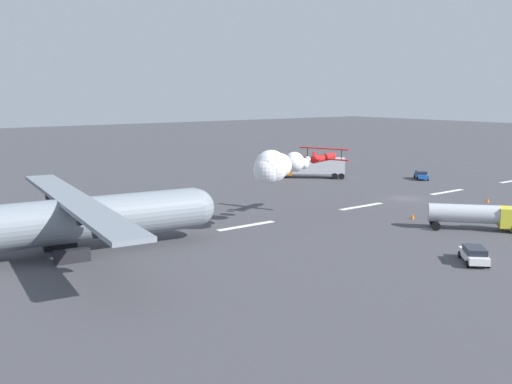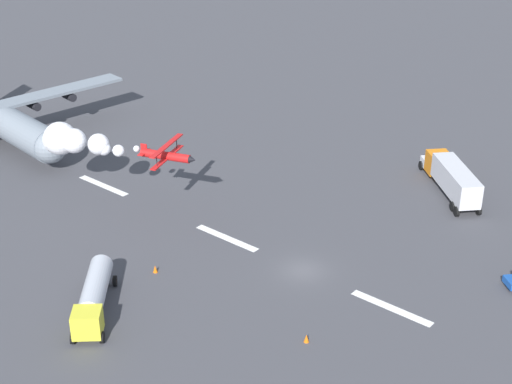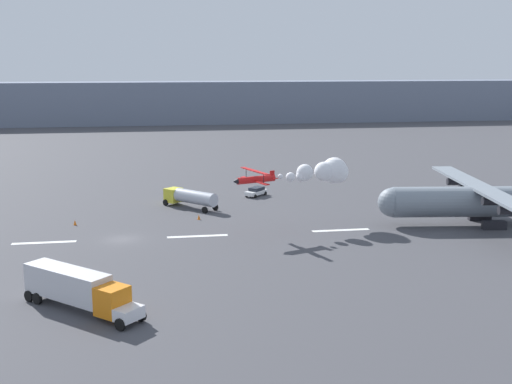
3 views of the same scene
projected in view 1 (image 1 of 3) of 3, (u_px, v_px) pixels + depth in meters
ground_plane at (407, 199)px, 85.60m from camera, size 440.00×440.00×0.00m
runway_stripe_2 at (447, 192)px, 91.42m from camera, size 8.00×0.90×0.01m
runway_stripe_3 at (361, 206)px, 79.77m from camera, size 8.00×0.90×0.01m
runway_stripe_4 at (246, 226)px, 68.13m from camera, size 8.00×0.90×0.01m
cargo_transport_plane at (88, 217)px, 56.21m from camera, size 27.24×36.39×11.49m
stunt_biplane_red at (278, 166)px, 64.11m from camera, size 17.44×9.58×3.68m
semi_truck_orange at (311, 166)px, 106.26m from camera, size 11.70×11.29×3.70m
fuel_tanker_truck at (475, 215)px, 65.87m from camera, size 8.42×8.92×2.90m
followme_car_yellow at (421, 175)px, 104.63m from camera, size 4.04×4.26×1.52m
airport_staff_sedan at (474, 254)px, 53.11m from camera, size 4.35×4.43×1.52m
traffic_cone_near at (488, 200)px, 82.73m from camera, size 0.44×0.44×0.75m
traffic_cone_far at (413, 216)px, 71.89m from camera, size 0.44×0.44×0.75m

